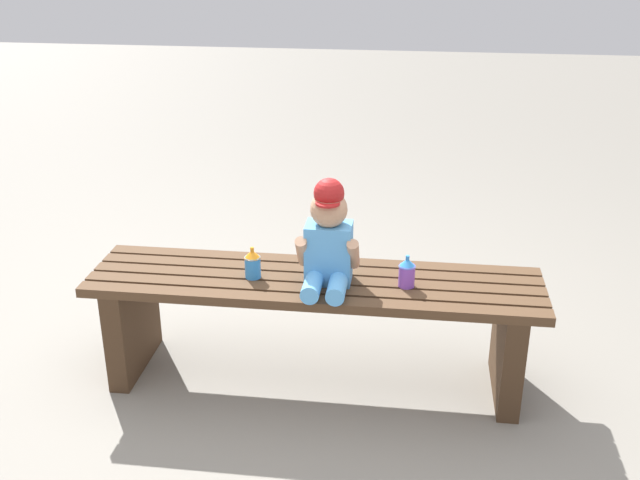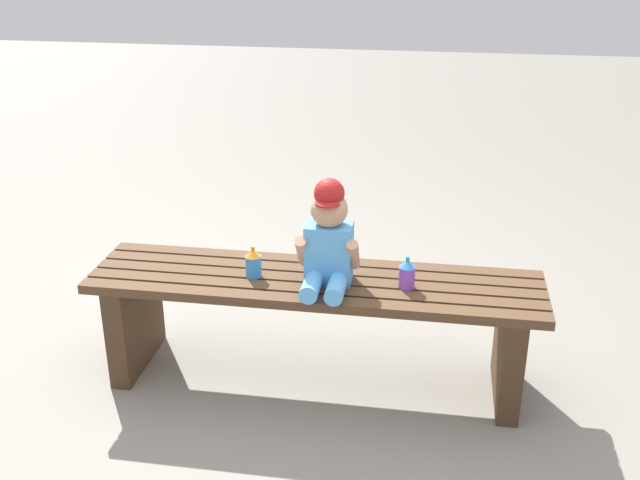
{
  "view_description": "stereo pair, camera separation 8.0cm",
  "coord_description": "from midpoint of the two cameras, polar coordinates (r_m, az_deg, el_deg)",
  "views": [
    {
      "loc": [
        0.35,
        -2.55,
        1.71
      ],
      "look_at": [
        0.03,
        -0.05,
        0.63
      ],
      "focal_mm": 42.45,
      "sensor_mm": 36.0,
      "label": 1
    },
    {
      "loc": [
        0.43,
        -2.53,
        1.71
      ],
      "look_at": [
        0.03,
        -0.05,
        0.63
      ],
      "focal_mm": 42.45,
      "sensor_mm": 36.0,
      "label": 2
    }
  ],
  "objects": [
    {
      "name": "ground_plane",
      "position": [
        3.09,
        -1.16,
        -10.35
      ],
      "size": [
        16.0,
        16.0,
        0.0
      ],
      "primitive_type": "plane",
      "color": "gray"
    },
    {
      "name": "sippy_cup_right",
      "position": [
        2.79,
        5.75,
        -2.42
      ],
      "size": [
        0.06,
        0.06,
        0.12
      ],
      "color": "#8C4CCC",
      "rests_on": "park_bench"
    },
    {
      "name": "park_bench",
      "position": [
        2.93,
        -1.2,
        -5.38
      ],
      "size": [
        1.72,
        0.41,
        0.45
      ],
      "color": "#513823",
      "rests_on": "ground_plane"
    },
    {
      "name": "sippy_cup_left",
      "position": [
        2.86,
        -5.9,
        -1.77
      ],
      "size": [
        0.06,
        0.06,
        0.12
      ],
      "color": "#338CE5",
      "rests_on": "park_bench"
    },
    {
      "name": "child_figure",
      "position": [
        2.75,
        -0.21,
        0.03
      ],
      "size": [
        0.23,
        0.27,
        0.4
      ],
      "color": "#59A5E5",
      "rests_on": "park_bench"
    }
  ]
}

